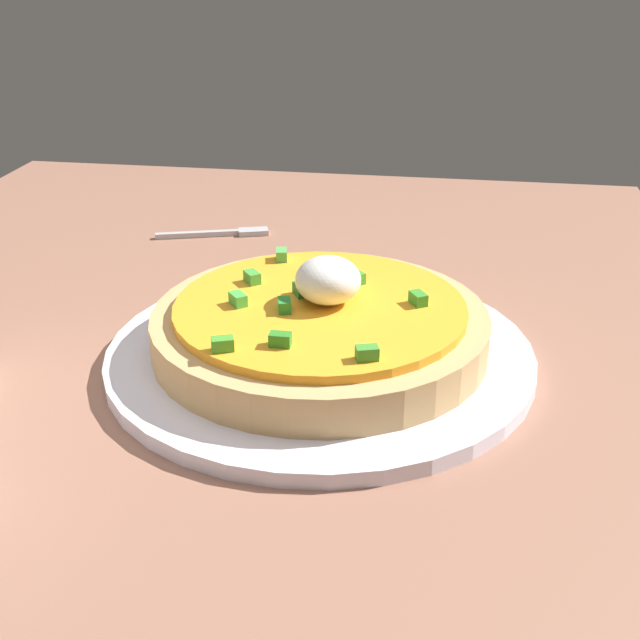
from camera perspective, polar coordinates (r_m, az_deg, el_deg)
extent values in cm
cube|color=#90614E|center=(52.21, -9.29, -6.58)|extent=(105.06, 73.01, 2.47)
cylinder|color=white|center=(54.96, 0.00, -2.36)|extent=(28.48, 28.48, 1.02)
cylinder|color=tan|center=(54.14, 0.00, -0.68)|extent=(22.24, 22.24, 2.58)
cylinder|color=#F9A026|center=(53.46, 0.00, 0.85)|extent=(19.23, 19.23, 0.59)
ellipsoid|color=white|center=(53.03, 0.56, 2.80)|extent=(4.32, 4.32, 3.08)
cube|color=green|center=(53.52, 6.87, 1.50)|extent=(1.51, 1.35, 0.80)
cube|color=green|center=(47.64, -6.82, -1.68)|extent=(1.20, 1.48, 0.80)
cube|color=green|center=(46.40, 3.30, -2.32)|extent=(1.15, 1.46, 0.80)
cube|color=green|center=(56.20, 2.47, 2.87)|extent=(1.45, 1.49, 0.80)
cube|color=#318928|center=(47.92, -2.78, -1.35)|extent=(0.81, 1.29, 0.80)
cube|color=#338D30|center=(54.51, 0.00, 2.15)|extent=(1.25, 1.50, 0.80)
cube|color=#4FAC4F|center=(60.52, -2.71, 4.57)|extent=(1.42, 1.05, 0.80)
cube|color=green|center=(53.30, -5.75, 1.45)|extent=(1.50, 1.43, 0.80)
cube|color=#2D813B|center=(54.51, -1.34, 2.15)|extent=(1.51, 1.33, 0.80)
cube|color=green|center=(56.64, -4.76, 3.00)|extent=(1.50, 1.42, 0.80)
cube|color=#2B8A31|center=(52.22, -2.50, 1.03)|extent=(1.44, 1.09, 0.80)
cube|color=#B7B7BC|center=(78.43, -8.57, 5.93)|extent=(2.87, 7.67, 0.50)
cube|color=#B7B7BC|center=(78.52, -4.68, 6.16)|extent=(2.16, 3.09, 0.50)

